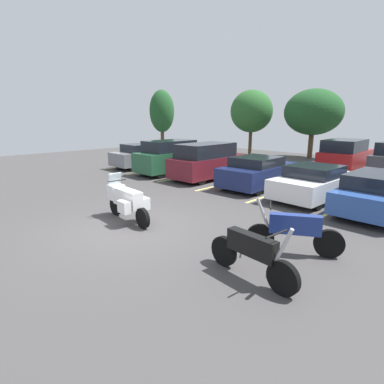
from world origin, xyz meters
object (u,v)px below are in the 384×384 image
(motorcycle_third, at_px, (294,231))
(car_navy, at_px, (259,172))
(car_maroon, at_px, (208,161))
(car_grey, at_px, (144,156))
(car_far_red, at_px, (345,157))
(car_white, at_px, (315,182))
(car_blue, at_px, (382,192))
(motorcycle_second, at_px, (252,254))
(car_green, at_px, (171,157))
(motorcycle_touring, at_px, (126,200))

(motorcycle_third, relative_size, car_navy, 0.45)
(motorcycle_third, height_order, car_maroon, car_maroon)
(motorcycle_third, relative_size, car_maroon, 0.43)
(car_navy, bearing_deg, car_grey, -178.30)
(car_navy, distance_m, car_far_red, 6.78)
(car_navy, bearing_deg, car_maroon, -177.23)
(car_white, xyz_separation_m, car_blue, (2.37, -0.16, 0.03))
(motorcycle_third, bearing_deg, car_far_red, 104.38)
(motorcycle_second, height_order, car_green, car_green)
(motorcycle_touring, xyz_separation_m, car_white, (2.99, 6.78, -0.01))
(car_blue, bearing_deg, car_white, 176.09)
(car_grey, distance_m, car_blue, 13.63)
(motorcycle_third, height_order, car_grey, car_grey)
(car_white, xyz_separation_m, car_far_red, (-1.27, 6.81, 0.31))
(car_far_red, bearing_deg, car_grey, -145.50)
(car_navy, distance_m, car_blue, 5.13)
(motorcycle_touring, bearing_deg, motorcycle_second, -2.87)
(car_grey, distance_m, car_green, 2.92)
(car_green, distance_m, car_white, 8.36)
(car_navy, xyz_separation_m, car_white, (2.74, -0.20, -0.05))
(motorcycle_third, xyz_separation_m, car_maroon, (-7.63, 5.43, 0.36))
(car_blue, bearing_deg, motorcycle_touring, -129.01)
(car_navy, relative_size, car_far_red, 0.99)
(motorcycle_second, xyz_separation_m, car_white, (-1.84, 7.03, 0.12))
(motorcycle_second, relative_size, car_white, 0.50)
(car_blue, bearing_deg, motorcycle_second, -94.47)
(car_grey, height_order, car_blue, car_grey)
(car_blue, relative_size, car_far_red, 1.08)
(motorcycle_touring, height_order, car_navy, car_navy)
(car_blue, bearing_deg, car_far_red, 117.55)
(motorcycle_touring, distance_m, car_maroon, 7.39)
(motorcycle_third, distance_m, car_blue, 5.23)
(car_maroon, bearing_deg, car_far_red, 56.29)
(car_blue, bearing_deg, car_grey, 179.53)
(motorcycle_third, relative_size, car_blue, 0.41)
(car_grey, height_order, car_maroon, car_maroon)
(car_green, height_order, car_maroon, car_green)
(motorcycle_touring, xyz_separation_m, car_far_red, (1.73, 13.60, 0.30))
(motorcycle_touring, height_order, car_grey, car_grey)
(motorcycle_touring, height_order, car_far_red, car_far_red)
(car_grey, xyz_separation_m, car_far_red, (9.99, 6.86, 0.23))
(motorcycle_third, distance_m, car_grey, 14.15)
(car_grey, xyz_separation_m, car_maroon, (5.48, 0.11, 0.18))
(motorcycle_third, bearing_deg, car_grey, 157.92)
(car_grey, height_order, car_white, car_grey)
(car_navy, xyz_separation_m, car_blue, (5.12, -0.36, -0.01))
(car_grey, distance_m, car_white, 11.25)
(car_blue, distance_m, car_far_red, 7.87)
(motorcycle_third, bearing_deg, car_maroon, 144.60)
(motorcycle_second, relative_size, motorcycle_third, 1.10)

